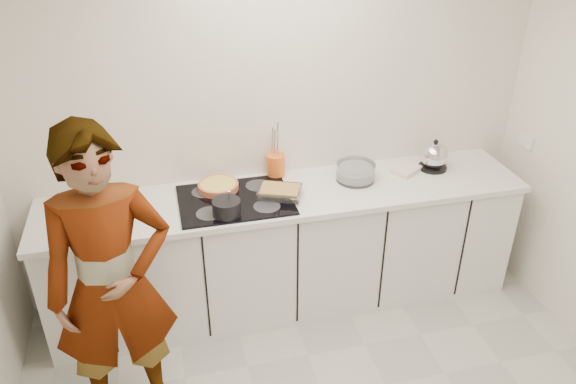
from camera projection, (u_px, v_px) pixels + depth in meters
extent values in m
cube|color=silver|center=(276.00, 120.00, 3.79)|extent=(3.60, 0.00, 2.60)
cube|color=white|center=(526.00, 141.00, 4.04)|extent=(0.02, 0.15, 0.09)
cube|color=white|center=(287.00, 252.00, 3.94)|extent=(3.20, 0.58, 0.87)
cube|color=white|center=(287.00, 196.00, 3.72)|extent=(3.24, 0.64, 0.04)
cube|color=black|center=(235.00, 200.00, 3.61)|extent=(0.72, 0.54, 0.01)
cylinder|color=#C8633F|center=(218.00, 186.00, 3.71)|extent=(0.33, 0.33, 0.04)
cylinder|color=#EFD15A|center=(218.00, 184.00, 3.70)|extent=(0.29, 0.29, 0.01)
cylinder|color=black|center=(227.00, 208.00, 3.42)|extent=(0.21, 0.21, 0.10)
cylinder|color=silver|center=(229.00, 199.00, 3.42)|extent=(0.01, 0.07, 0.15)
cube|color=silver|center=(280.00, 192.00, 3.64)|extent=(0.33, 0.29, 0.05)
cube|color=tan|center=(280.00, 189.00, 3.63)|extent=(0.29, 0.25, 0.02)
cylinder|color=silver|center=(356.00, 172.00, 3.83)|extent=(0.27, 0.27, 0.12)
cylinder|color=white|center=(355.00, 174.00, 3.84)|extent=(0.23, 0.23, 0.06)
cube|color=white|center=(406.00, 170.00, 3.96)|extent=(0.25, 0.23, 0.03)
cylinder|color=black|center=(432.00, 167.00, 4.01)|extent=(0.25, 0.25, 0.02)
sphere|color=silver|center=(434.00, 155.00, 3.96)|extent=(0.24, 0.24, 0.19)
sphere|color=black|center=(436.00, 142.00, 3.91)|extent=(0.04, 0.04, 0.03)
cylinder|color=orange|center=(276.00, 165.00, 3.88)|extent=(0.16, 0.16, 0.16)
imported|color=white|center=(112.00, 286.00, 2.88)|extent=(0.71, 0.52, 1.80)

